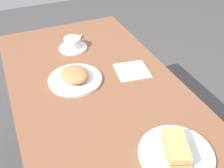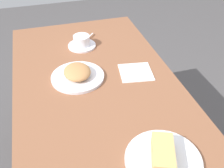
# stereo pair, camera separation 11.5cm
# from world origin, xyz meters

# --- Properties ---
(dining_table) EXTENTS (1.28, 0.73, 0.74)m
(dining_table) POSITION_xyz_m (0.00, 0.00, 0.64)
(dining_table) COLOR brown
(dining_table) RESTS_ON ground_plane
(sandwich_plate) EXTENTS (0.25, 0.25, 0.01)m
(sandwich_plate) POSITION_xyz_m (-0.48, -0.11, 0.75)
(sandwich_plate) COLOR white
(sandwich_plate) RESTS_ON dining_table
(sandwich_front) EXTENTS (0.15, 0.11, 0.05)m
(sandwich_front) POSITION_xyz_m (-0.48, -0.10, 0.78)
(sandwich_front) COLOR tan
(sandwich_front) RESTS_ON sandwich_plate
(coffee_saucer) EXTENTS (0.15, 0.15, 0.01)m
(coffee_saucer) POSITION_xyz_m (0.33, 0.00, 0.75)
(coffee_saucer) COLOR white
(coffee_saucer) RESTS_ON dining_table
(coffee_cup) EXTENTS (0.10, 0.10, 0.05)m
(coffee_cup) POSITION_xyz_m (0.33, 0.00, 0.78)
(coffee_cup) COLOR white
(coffee_cup) RESTS_ON coffee_saucer
(spoon) EXTENTS (0.08, 0.07, 0.01)m
(spoon) POSITION_xyz_m (0.40, -0.05, 0.76)
(spoon) COLOR silver
(spoon) RESTS_ON coffee_saucer
(side_plate) EXTENTS (0.24, 0.24, 0.01)m
(side_plate) POSITION_xyz_m (0.05, 0.07, 0.75)
(side_plate) COLOR white
(side_plate) RESTS_ON dining_table
(side_food_pile) EXTENTS (0.15, 0.12, 0.04)m
(side_food_pile) POSITION_xyz_m (0.05, 0.07, 0.78)
(side_food_pile) COLOR #B77E4B
(side_food_pile) RESTS_ON side_plate
(napkin) EXTENTS (0.17, 0.17, 0.00)m
(napkin) POSITION_xyz_m (0.02, -0.20, 0.74)
(napkin) COLOR white
(napkin) RESTS_ON dining_table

